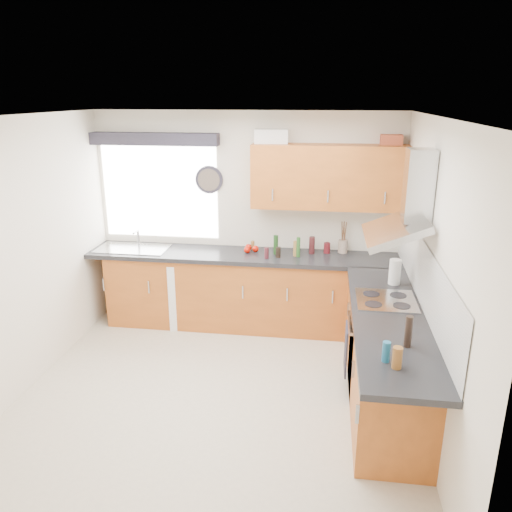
# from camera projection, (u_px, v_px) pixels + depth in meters

# --- Properties ---
(ground_plane) EXTENTS (3.60, 3.60, 0.00)m
(ground_plane) POSITION_uv_depth(u_px,v_px,m) (217.00, 395.00, 4.64)
(ground_plane) COLOR beige
(ceiling) EXTENTS (3.60, 3.60, 0.02)m
(ceiling) POSITION_uv_depth(u_px,v_px,m) (209.00, 117.00, 3.87)
(ceiling) COLOR white
(ceiling) RESTS_ON wall_back
(wall_back) EXTENTS (3.60, 0.02, 2.50)m
(wall_back) POSITION_uv_depth(u_px,v_px,m) (246.00, 219.00, 5.95)
(wall_back) COLOR silver
(wall_back) RESTS_ON ground_plane
(wall_front) EXTENTS (3.60, 0.02, 2.50)m
(wall_front) POSITION_uv_depth(u_px,v_px,m) (136.00, 384.00, 2.56)
(wall_front) COLOR silver
(wall_front) RESTS_ON ground_plane
(wall_left) EXTENTS (0.02, 3.60, 2.50)m
(wall_left) POSITION_uv_depth(u_px,v_px,m) (18.00, 259.00, 4.50)
(wall_left) COLOR silver
(wall_left) RESTS_ON ground_plane
(wall_right) EXTENTS (0.02, 3.60, 2.50)m
(wall_right) POSITION_uv_depth(u_px,v_px,m) (431.00, 279.00, 4.02)
(wall_right) COLOR silver
(wall_right) RESTS_ON ground_plane
(window) EXTENTS (1.40, 0.02, 1.10)m
(window) POSITION_uv_depth(u_px,v_px,m) (160.00, 192.00, 5.99)
(window) COLOR white
(window) RESTS_ON wall_back
(window_blind) EXTENTS (1.50, 0.18, 0.14)m
(window_blind) POSITION_uv_depth(u_px,v_px,m) (154.00, 139.00, 5.71)
(window_blind) COLOR #23212C
(window_blind) RESTS_ON wall_back
(splashback) EXTENTS (0.01, 3.00, 0.54)m
(splashback) POSITION_uv_depth(u_px,v_px,m) (423.00, 274.00, 4.32)
(splashback) COLOR white
(splashback) RESTS_ON wall_right
(base_cab_back) EXTENTS (3.00, 0.58, 0.86)m
(base_cab_back) POSITION_uv_depth(u_px,v_px,m) (235.00, 291.00, 5.95)
(base_cab_back) COLOR #954A19
(base_cab_back) RESTS_ON ground_plane
(base_cab_corner) EXTENTS (0.60, 0.60, 0.86)m
(base_cab_corner) POSITION_uv_depth(u_px,v_px,m) (372.00, 299.00, 5.72)
(base_cab_corner) COLOR #954A19
(base_cab_corner) RESTS_ON ground_plane
(base_cab_right) EXTENTS (0.58, 2.10, 0.86)m
(base_cab_right) POSITION_uv_depth(u_px,v_px,m) (385.00, 357.00, 4.45)
(base_cab_right) COLOR #954A19
(base_cab_right) RESTS_ON ground_plane
(worktop_back) EXTENTS (3.60, 0.62, 0.05)m
(worktop_back) POSITION_uv_depth(u_px,v_px,m) (243.00, 256.00, 5.78)
(worktop_back) COLOR black
(worktop_back) RESTS_ON base_cab_back
(worktop_right) EXTENTS (0.62, 2.42, 0.05)m
(worktop_right) POSITION_uv_depth(u_px,v_px,m) (389.00, 318.00, 4.17)
(worktop_right) COLOR black
(worktop_right) RESTS_ON base_cab_right
(sink) EXTENTS (0.84, 0.46, 0.10)m
(sink) POSITION_uv_depth(u_px,v_px,m) (133.00, 246.00, 5.94)
(sink) COLOR #AAADB3
(sink) RESTS_ON worktop_back
(oven) EXTENTS (0.56, 0.58, 0.85)m
(oven) POSITION_uv_depth(u_px,v_px,m) (382.00, 350.00, 4.60)
(oven) COLOR black
(oven) RESTS_ON ground_plane
(hob_plate) EXTENTS (0.52, 0.52, 0.01)m
(hob_plate) POSITION_uv_depth(u_px,v_px,m) (386.00, 300.00, 4.44)
(hob_plate) COLOR #AAADB3
(hob_plate) RESTS_ON worktop_right
(extractor_hood) EXTENTS (0.52, 0.78, 0.66)m
(extractor_hood) POSITION_uv_depth(u_px,v_px,m) (406.00, 207.00, 4.17)
(extractor_hood) COLOR #AAADB3
(extractor_hood) RESTS_ON wall_right
(upper_cabinets) EXTENTS (1.70, 0.35, 0.70)m
(upper_cabinets) POSITION_uv_depth(u_px,v_px,m) (329.00, 177.00, 5.49)
(upper_cabinets) COLOR #954A19
(upper_cabinets) RESTS_ON wall_back
(washing_machine) EXTENTS (0.65, 0.64, 0.80)m
(washing_machine) POSITION_uv_depth(u_px,v_px,m) (193.00, 291.00, 6.03)
(washing_machine) COLOR white
(washing_machine) RESTS_ON ground_plane
(wall_clock) EXTENTS (0.33, 0.04, 0.33)m
(wall_clock) POSITION_uv_depth(u_px,v_px,m) (209.00, 180.00, 5.83)
(wall_clock) COLOR #23212C
(wall_clock) RESTS_ON wall_back
(casserole) EXTENTS (0.39, 0.29, 0.15)m
(casserole) POSITION_uv_depth(u_px,v_px,m) (271.00, 136.00, 5.54)
(casserole) COLOR white
(casserole) RESTS_ON upper_cabinets
(storage_box) EXTENTS (0.24, 0.20, 0.11)m
(storage_box) POSITION_uv_depth(u_px,v_px,m) (391.00, 140.00, 5.37)
(storage_box) COLOR #B24D30
(storage_box) RESTS_ON upper_cabinets
(utensil_pot) EXTENTS (0.12, 0.12, 0.15)m
(utensil_pot) POSITION_uv_depth(u_px,v_px,m) (343.00, 246.00, 5.79)
(utensil_pot) COLOR gray
(utensil_pot) RESTS_ON worktop_back
(kitchen_roll) EXTENTS (0.14, 0.14, 0.25)m
(kitchen_roll) POSITION_uv_depth(u_px,v_px,m) (395.00, 272.00, 4.81)
(kitchen_roll) COLOR white
(kitchen_roll) RESTS_ON worktop_right
(tomato_cluster) EXTENTS (0.20, 0.20, 0.08)m
(tomato_cluster) POSITION_uv_depth(u_px,v_px,m) (250.00, 249.00, 5.83)
(tomato_cluster) COLOR #BC1002
(tomato_cluster) RESTS_ON worktop_back
(jar_0) EXTENTS (0.06, 0.06, 0.12)m
(jar_0) POSITION_uv_depth(u_px,v_px,m) (278.00, 252.00, 5.62)
(jar_0) COLOR black
(jar_0) RESTS_ON worktop_back
(jar_1) EXTENTS (0.06, 0.06, 0.17)m
(jar_1) POSITION_uv_depth(u_px,v_px,m) (296.00, 249.00, 5.66)
(jar_1) COLOR olive
(jar_1) RESTS_ON worktop_back
(jar_2) EXTENTS (0.05, 0.05, 0.22)m
(jar_2) POSITION_uv_depth(u_px,v_px,m) (276.00, 245.00, 5.72)
(jar_2) COLOR #183B15
(jar_2) RESTS_ON worktop_back
(jar_3) EXTENTS (0.07, 0.07, 0.12)m
(jar_3) POSITION_uv_depth(u_px,v_px,m) (327.00, 248.00, 5.78)
(jar_3) COLOR #561218
(jar_3) RESTS_ON worktop_back
(jar_4) EXTENTS (0.05, 0.05, 0.12)m
(jar_4) POSITION_uv_depth(u_px,v_px,m) (267.00, 253.00, 5.59)
(jar_4) COLOR #43181E
(jar_4) RESTS_ON worktop_back
(jar_5) EXTENTS (0.04, 0.04, 0.10)m
(jar_5) POSITION_uv_depth(u_px,v_px,m) (253.00, 245.00, 5.92)
(jar_5) COLOR brown
(jar_5) RESTS_ON worktop_back
(jar_6) EXTENTS (0.07, 0.07, 0.20)m
(jar_6) POSITION_uv_depth(u_px,v_px,m) (312.00, 245.00, 5.74)
(jar_6) COLOR #3D1518
(jar_6) RESTS_ON worktop_back
(jar_7) EXTENTS (0.04, 0.04, 0.23)m
(jar_7) POSITION_uv_depth(u_px,v_px,m) (298.00, 247.00, 5.62)
(jar_7) COLOR #24531D
(jar_7) RESTS_ON worktop_back
(bottle_0) EXTENTS (0.07, 0.07, 0.15)m
(bottle_0) POSITION_uv_depth(u_px,v_px,m) (397.00, 358.00, 3.34)
(bottle_0) COLOR brown
(bottle_0) RESTS_ON worktop_right
(bottle_1) EXTENTS (0.05, 0.05, 0.24)m
(bottle_1) POSITION_uv_depth(u_px,v_px,m) (408.00, 332.00, 3.61)
(bottle_1) COLOR black
(bottle_1) RESTS_ON worktop_right
(bottle_2) EXTENTS (0.06, 0.06, 0.15)m
(bottle_2) POSITION_uv_depth(u_px,v_px,m) (386.00, 352.00, 3.42)
(bottle_2) COLOR #1A577C
(bottle_2) RESTS_ON worktop_right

